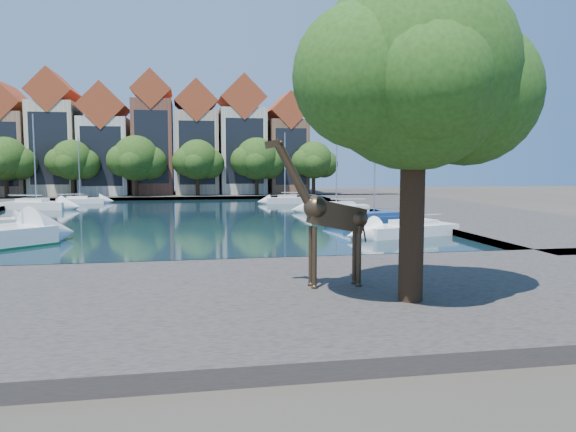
{
  "coord_description": "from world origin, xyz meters",
  "views": [
    {
      "loc": [
        0.31,
        -25.98,
        5.01
      ],
      "look_at": [
        4.72,
        -2.0,
        2.65
      ],
      "focal_mm": 35.0,
      "sensor_mm": 36.0,
      "label": 1
    }
  ],
  "objects": [
    {
      "name": "near_quay",
      "position": [
        0.0,
        -7.0,
        0.25
      ],
      "size": [
        50.0,
        14.0,
        0.5
      ],
      "primitive_type": "cube",
      "color": "#433E3A",
      "rests_on": "ground"
    },
    {
      "name": "plane_tree",
      "position": [
        7.62,
        -9.01,
        7.67
      ],
      "size": [
        8.32,
        6.4,
        10.62
      ],
      "color": "#332114",
      "rests_on": "near_quay"
    },
    {
      "name": "sailboat_right_c",
      "position": [
        15.0,
        27.5,
        0.61
      ],
      "size": [
        6.4,
        2.64,
        10.12
      ],
      "color": "silver",
      "rests_on": "water_basin"
    },
    {
      "name": "townhouse_east_end",
      "position": [
        15.0,
        55.99,
        7.11
      ],
      "size": [
        5.44,
        9.18,
        14.43
      ],
      "color": "brown",
      "rests_on": "far_quay"
    },
    {
      "name": "far_tree_mid_east",
      "position": [
        2.1,
        50.49,
        5.13
      ],
      "size": [
        7.02,
        5.4,
        7.52
      ],
      "color": "#332114",
      "rests_on": "far_quay"
    },
    {
      "name": "ground",
      "position": [
        0.0,
        0.0,
        0.0
      ],
      "size": [
        160.0,
        160.0,
        0.0
      ],
      "primitive_type": "plane",
      "color": "#38332B",
      "rests_on": "ground"
    },
    {
      "name": "far_tree_east",
      "position": [
        10.11,
        50.49,
        5.24
      ],
      "size": [
        7.54,
        5.8,
        7.84
      ],
      "color": "#332114",
      "rests_on": "far_quay"
    },
    {
      "name": "townhouse_west_inner",
      "position": [
        -10.5,
        55.99,
        7.35
      ],
      "size": [
        6.43,
        9.18,
        15.15
      ],
      "color": "silver",
      "rests_on": "far_quay"
    },
    {
      "name": "sailboat_right_d",
      "position": [
        12.0,
        39.64,
        0.63
      ],
      "size": [
        4.81,
        2.07,
        8.38
      ],
      "color": "silver",
      "rests_on": "water_basin"
    },
    {
      "name": "townhouse_east_mid",
      "position": [
        8.5,
        55.99,
        8.1
      ],
      "size": [
        6.43,
        9.18,
        16.65
      ],
      "color": "beige",
      "rests_on": "far_quay"
    },
    {
      "name": "far_tree_west",
      "position": [
        -13.91,
        50.49,
        5.08
      ],
      "size": [
        6.76,
        5.2,
        7.36
      ],
      "color": "#332114",
      "rests_on": "far_quay"
    },
    {
      "name": "giraffe_statue",
      "position": [
        5.38,
        -6.52,
        3.11
      ],
      "size": [
        3.72,
        0.73,
        5.3
      ],
      "color": "#382A1C",
      "rests_on": "near_quay"
    },
    {
      "name": "right_quay",
      "position": [
        25.0,
        24.0,
        0.25
      ],
      "size": [
        14.0,
        52.0,
        0.5
      ],
      "primitive_type": "cube",
      "color": "#433E3A",
      "rests_on": "ground"
    },
    {
      "name": "townhouse_center",
      "position": [
        -4.0,
        55.99,
        8.36
      ],
      "size": [
        5.44,
        9.18,
        16.93
      ],
      "color": "brown",
      "rests_on": "far_quay"
    },
    {
      "name": "far_tree_far_east",
      "position": [
        18.09,
        50.49,
        5.08
      ],
      "size": [
        6.76,
        5.2,
        7.36
      ],
      "color": "#332114",
      "rests_on": "far_quay"
    },
    {
      "name": "far_quay",
      "position": [
        0.0,
        56.0,
        0.25
      ],
      "size": [
        60.0,
        16.0,
        0.5
      ],
      "primitive_type": "cube",
      "color": "#433E3A",
      "rests_on": "ground"
    },
    {
      "name": "townhouse_west_mid",
      "position": [
        -17.0,
        55.99,
        8.23
      ],
      "size": [
        5.94,
        9.18,
        16.79
      ],
      "color": "beige",
      "rests_on": "far_quay"
    },
    {
      "name": "townhouse_east_inner",
      "position": [
        2.0,
        55.99,
        7.73
      ],
      "size": [
        5.94,
        9.18,
        15.79
      ],
      "color": "tan",
      "rests_on": "far_quay"
    },
    {
      "name": "far_tree_far_west",
      "position": [
        -21.9,
        50.49,
        5.18
      ],
      "size": [
        7.28,
        5.6,
        7.68
      ],
      "color": "#332114",
      "rests_on": "far_quay"
    },
    {
      "name": "water_basin",
      "position": [
        0.0,
        24.0,
        0.04
      ],
      "size": [
        38.0,
        50.0,
        0.08
      ],
      "primitive_type": "cube",
      "color": "black",
      "rests_on": "ground"
    },
    {
      "name": "townhouse_west_end",
      "position": [
        -23.0,
        55.99,
        7.36
      ],
      "size": [
        5.44,
        9.18,
        14.93
      ],
      "color": "#946B51",
      "rests_on": "far_quay"
    },
    {
      "name": "sailboat_left_d",
      "position": [
        -15.0,
        36.25,
        0.68
      ],
      "size": [
        7.0,
        4.0,
        9.86
      ],
      "color": "white",
      "rests_on": "water_basin"
    },
    {
      "name": "sailboat_right_a",
      "position": [
        15.0,
        9.26,
        0.64
      ],
      "size": [
        7.14,
        4.13,
        10.71
      ],
      "color": "white",
      "rests_on": "water_basin"
    },
    {
      "name": "sailboat_right_b",
      "position": [
        15.0,
        16.22,
        0.61
      ],
      "size": [
        6.87,
        3.77,
        12.19
      ],
      "color": "navy",
      "rests_on": "water_basin"
    },
    {
      "name": "far_tree_mid_west",
      "position": [
        -5.89,
        50.49,
        5.29
      ],
      "size": [
        7.8,
        6.0,
        8.0
      ],
      "color": "#332114",
      "rests_on": "far_quay"
    },
    {
      "name": "sailboat_left_e",
      "position": [
        -12.0,
        44.0,
        0.54
      ],
      "size": [
        5.52,
        2.54,
        7.87
      ],
      "color": "white",
      "rests_on": "water_basin"
    }
  ]
}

